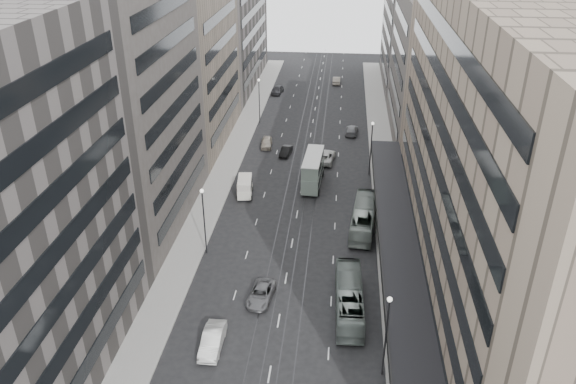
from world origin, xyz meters
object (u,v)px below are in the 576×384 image
at_px(bus_far, 364,217).
at_px(sedan_1, 213,340).
at_px(double_decker, 313,170).
at_px(panel_van, 245,186).
at_px(sedan_2, 261,294).
at_px(bus_near, 349,298).

bearing_deg(bus_far, sedan_1, 63.84).
bearing_deg(double_decker, sedan_1, -98.84).
bearing_deg(panel_van, double_decker, 17.86).
height_order(bus_far, double_decker, double_decker).
bearing_deg(panel_van, bus_far, -30.28).
relative_size(double_decker, panel_van, 1.97).
bearing_deg(sedan_2, double_decker, 88.88).
xyz_separation_m(bus_far, panel_van, (-16.12, 7.13, -0.11)).
distance_m(bus_far, sedan_1, 26.62).
bearing_deg(bus_far, double_decker, -52.31).
bearing_deg(bus_far, bus_near, 89.65).
bearing_deg(bus_far, sedan_2, 60.83).
xyz_separation_m(panel_van, sedan_1, (2.03, -29.72, -0.60)).
bearing_deg(double_decker, panel_van, -152.75).
distance_m(bus_near, sedan_2, 9.02).
bearing_deg(bus_near, panel_van, -60.11).
xyz_separation_m(bus_far, sedan_1, (-14.08, -22.58, -0.71)).
bearing_deg(sedan_2, bus_far, 61.81).
relative_size(bus_far, panel_van, 2.57).
relative_size(bus_far, double_decker, 1.30).
bearing_deg(bus_near, double_decker, -80.94).
bearing_deg(bus_near, sedan_2, -7.37).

